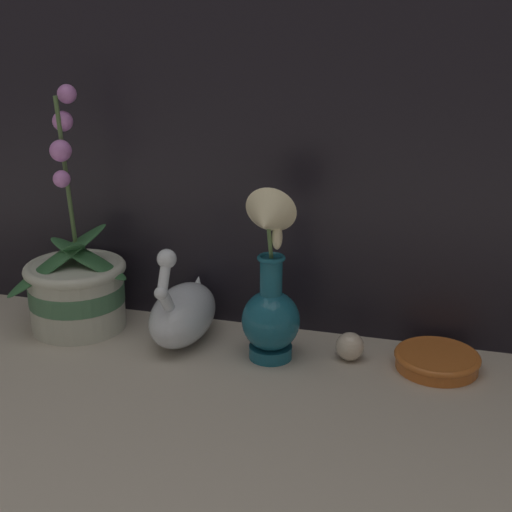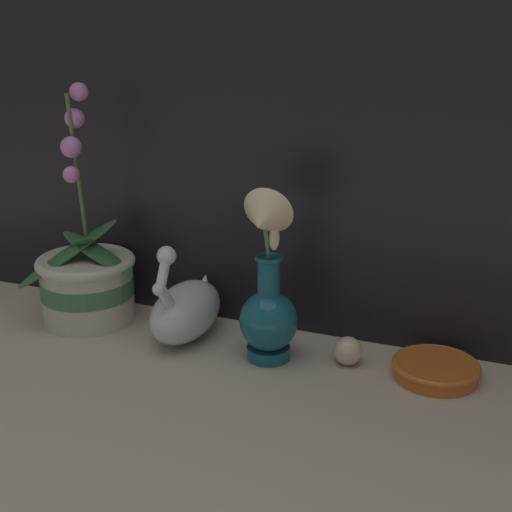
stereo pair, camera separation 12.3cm
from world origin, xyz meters
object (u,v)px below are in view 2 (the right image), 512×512
Objects in this scene: orchid_potted_plant at (87,279)px; blue_vase at (268,299)px; swan_figurine at (186,309)px; glass_sphere at (348,351)px; amber_dish at (436,368)px.

blue_vase is at bearing -4.70° from orchid_potted_plant.
orchid_potted_plant is 0.22m from swan_figurine.
amber_dish is (0.15, 0.01, -0.01)m from glass_sphere.
orchid_potted_plant reaches higher than swan_figurine.
orchid_potted_plant is at bearing 175.30° from blue_vase.
orchid_potted_plant is at bearing -179.66° from glass_sphere.
glass_sphere is at bearing 14.54° from blue_vase.
swan_figurine reaches higher than glass_sphere.
glass_sphere is (0.14, 0.04, -0.09)m from blue_vase.
blue_vase is (0.17, -0.03, 0.06)m from swan_figurine.
blue_vase is (0.39, -0.03, 0.03)m from orchid_potted_plant.
swan_figurine is 1.47× the size of amber_dish.
orchid_potted_plant is at bearing -179.14° from amber_dish.
swan_figurine is 0.18m from blue_vase.
orchid_potted_plant is 9.15× the size of glass_sphere.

